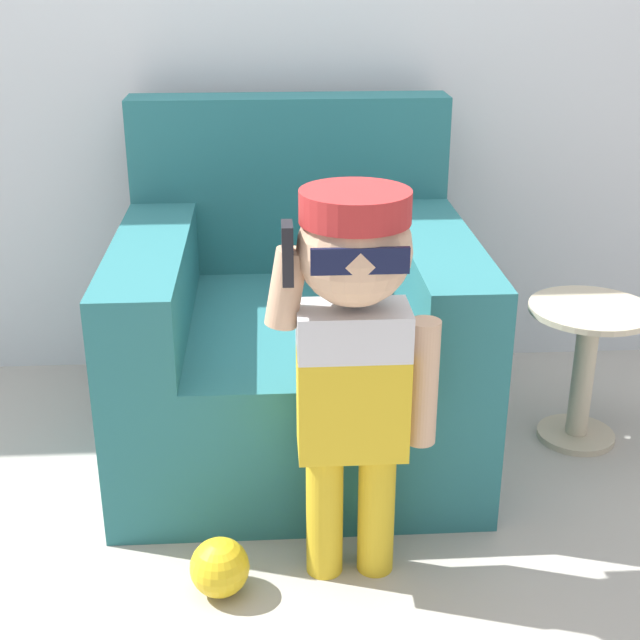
{
  "coord_description": "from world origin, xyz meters",
  "views": [
    {
      "loc": [
        -0.06,
        -2.2,
        1.43
      ],
      "look_at": [
        0.07,
        -0.07,
        0.54
      ],
      "focal_mm": 50.0,
      "sensor_mm": 36.0,
      "label": 1
    }
  ],
  "objects_px": {
    "side_table": "(585,360)",
    "toy_ball": "(220,567)",
    "armchair": "(295,335)",
    "person_child": "(354,332)"
  },
  "relations": [
    {
      "from": "person_child",
      "to": "side_table",
      "type": "xyz_separation_m",
      "value": [
        0.77,
        0.6,
        -0.37
      ]
    },
    {
      "from": "side_table",
      "to": "person_child",
      "type": "bearing_deg",
      "value": -142.25
    },
    {
      "from": "side_table",
      "to": "toy_ball",
      "type": "height_order",
      "value": "side_table"
    },
    {
      "from": "side_table",
      "to": "toy_ball",
      "type": "xyz_separation_m",
      "value": [
        -1.09,
        -0.67,
        -0.2
      ]
    },
    {
      "from": "armchair",
      "to": "side_table",
      "type": "relative_size",
      "value": 2.32
    },
    {
      "from": "person_child",
      "to": "toy_ball",
      "type": "height_order",
      "value": "person_child"
    },
    {
      "from": "person_child",
      "to": "side_table",
      "type": "height_order",
      "value": "person_child"
    },
    {
      "from": "toy_ball",
      "to": "side_table",
      "type": "bearing_deg",
      "value": 31.44
    },
    {
      "from": "armchair",
      "to": "toy_ball",
      "type": "height_order",
      "value": "armchair"
    },
    {
      "from": "armchair",
      "to": "toy_ball",
      "type": "xyz_separation_m",
      "value": [
        -0.21,
        -0.76,
        -0.26
      ]
    }
  ]
}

